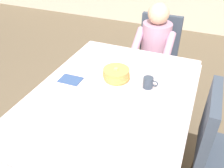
# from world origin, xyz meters

# --- Properties ---
(ground_plane) EXTENTS (14.00, 14.00, 0.00)m
(ground_plane) POSITION_xyz_m (0.00, 0.00, 0.00)
(ground_plane) COLOR brown
(dining_table_main) EXTENTS (1.12, 1.52, 0.74)m
(dining_table_main) POSITION_xyz_m (0.00, 0.00, 0.65)
(dining_table_main) COLOR silver
(dining_table_main) RESTS_ON ground
(chair_diner) EXTENTS (0.44, 0.45, 0.93)m
(chair_diner) POSITION_xyz_m (0.07, 1.17, 0.53)
(chair_diner) COLOR #384251
(chair_diner) RESTS_ON ground
(diner_person) EXTENTS (0.40, 0.43, 1.12)m
(diner_person) POSITION_xyz_m (0.07, 1.01, 0.67)
(diner_person) COLOR #B2849E
(diner_person) RESTS_ON ground
(chair_right_side) EXTENTS (0.45, 0.44, 0.93)m
(chair_right_side) POSITION_xyz_m (0.77, 0.00, 0.53)
(chair_right_side) COLOR #384251
(chair_right_side) RESTS_ON ground
(plate_breakfast) EXTENTS (0.28, 0.28, 0.02)m
(plate_breakfast) POSITION_xyz_m (-0.03, 0.17, 0.75)
(plate_breakfast) COLOR white
(plate_breakfast) RESTS_ON dining_table_main
(breakfast_stack) EXTENTS (0.21, 0.21, 0.10)m
(breakfast_stack) POSITION_xyz_m (-0.03, 0.17, 0.80)
(breakfast_stack) COLOR tan
(breakfast_stack) RESTS_ON plate_breakfast
(cup_coffee) EXTENTS (0.11, 0.08, 0.08)m
(cup_coffee) POSITION_xyz_m (0.22, 0.18, 0.78)
(cup_coffee) COLOR #333D4C
(cup_coffee) RESTS_ON dining_table_main
(syrup_pitcher) EXTENTS (0.08, 0.08, 0.07)m
(syrup_pitcher) POSITION_xyz_m (-0.26, 0.34, 0.78)
(syrup_pitcher) COLOR silver
(syrup_pitcher) RESTS_ON dining_table_main
(fork_left_of_plate) EXTENTS (0.04, 0.18, 0.00)m
(fork_left_of_plate) POSITION_xyz_m (-0.22, 0.15, 0.74)
(fork_left_of_plate) COLOR silver
(fork_left_of_plate) RESTS_ON dining_table_main
(knife_right_of_plate) EXTENTS (0.02, 0.20, 0.00)m
(knife_right_of_plate) POSITION_xyz_m (0.16, 0.15, 0.74)
(knife_right_of_plate) COLOR silver
(knife_right_of_plate) RESTS_ON dining_table_main
(spoon_near_edge) EXTENTS (0.15, 0.04, 0.00)m
(spoon_near_edge) POSITION_xyz_m (-0.02, -0.15, 0.74)
(spoon_near_edge) COLOR silver
(spoon_near_edge) RESTS_ON dining_table_main
(napkin_folded) EXTENTS (0.17, 0.12, 0.01)m
(napkin_folded) POSITION_xyz_m (-0.36, 0.04, 0.74)
(napkin_folded) COLOR #334C7F
(napkin_folded) RESTS_ON dining_table_main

